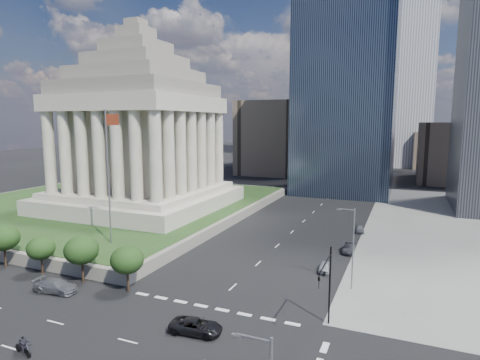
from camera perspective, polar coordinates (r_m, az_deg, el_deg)
The scene contains 16 objects.
ground at distance 125.81m, azimuth 13.86°, elevation -1.19°, with size 500.00×500.00×0.00m, color black.
plaza_terrace at distance 98.73m, azimuth -18.17°, elevation -3.38°, with size 66.00×70.00×1.80m, color slate.
plaza_lawn at distance 98.55m, azimuth -18.19°, elevation -2.84°, with size 64.00×68.00×0.10m, color #213716.
war_memorial at distance 88.38m, azimuth -14.16°, elevation 8.85°, with size 34.00×34.00×39.00m, color gray, non-canonical shape.
flagpole at distance 62.42m, azimuth -18.16°, elevation 1.44°, with size 2.52×0.24×20.00m.
midrise_glass at distance 119.38m, azimuth 14.95°, elevation 12.73°, with size 26.00×26.00×60.00m, color black.
building_filler_ne at distance 153.64m, azimuth 27.69°, elevation 3.53°, with size 20.00×30.00×20.00m, color brown.
building_filler_nw at distance 160.52m, azimuth 5.07°, elevation 6.02°, with size 24.00×30.00×28.00m, color brown.
traffic_signal_ne at distance 39.85m, azimuth 12.22°, elevation -13.75°, with size 0.30×5.74×8.00m.
street_lamp_north at distance 50.18m, azimuth 15.61°, elevation -8.73°, with size 2.13×0.22×10.00m.
pickup_truck at distance 40.98m, azimuth -6.26°, elevation -19.96°, with size 2.36×5.11×1.42m, color black.
suv_grey at distance 53.81m, azimuth -24.72°, elevation -13.53°, with size 2.20×5.40×1.57m, color #57595F.
parked_sedan_near at distance 56.68m, azimuth 11.93°, elevation -12.01°, with size 3.58×1.44×1.22m, color #9DA1A6.
parked_sedan_mid at distance 65.13m, azimuth 15.25°, elevation -9.36°, with size 1.45×4.16×1.37m, color black.
parked_sedan_far at distance 77.25m, azimuth 16.66°, elevation -6.68°, with size 3.74×1.51×1.28m, color #595B61.
motorcycle_trail at distance 42.03m, azimuth -28.51°, elevation -19.94°, with size 2.36×0.64×1.76m, color black, non-canonical shape.
Camera 1 is at (18.94, -22.75, 20.02)m, focal length 30.00 mm.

